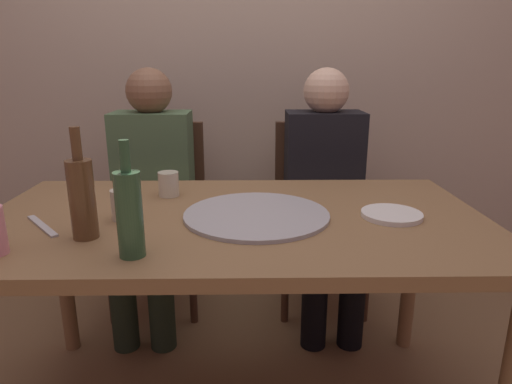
% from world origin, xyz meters
% --- Properties ---
extents(back_wall, '(6.00, 0.10, 2.60)m').
position_xyz_m(back_wall, '(0.00, 1.26, 1.30)').
color(back_wall, '#BCA893').
rests_on(back_wall, ground_plane).
extents(dining_table, '(1.56, 0.85, 0.73)m').
position_xyz_m(dining_table, '(0.00, 0.00, 0.65)').
color(dining_table, olive).
rests_on(dining_table, ground_plane).
extents(pizza_tray, '(0.45, 0.45, 0.01)m').
position_xyz_m(pizza_tray, '(0.07, -0.02, 0.74)').
color(pizza_tray, '#ADADB2').
rests_on(pizza_tray, dining_table).
extents(wine_bottle, '(0.06, 0.06, 0.29)m').
position_xyz_m(wine_bottle, '(-0.24, -0.30, 0.84)').
color(wine_bottle, '#2D5133').
rests_on(wine_bottle, dining_table).
extents(beer_bottle, '(0.07, 0.07, 0.30)m').
position_xyz_m(beer_bottle, '(-0.40, -0.18, 0.85)').
color(beer_bottle, brown).
rests_on(beer_bottle, dining_table).
extents(tumbler_near, '(0.07, 0.07, 0.09)m').
position_xyz_m(tumbler_near, '(-0.24, 0.21, 0.77)').
color(tumbler_near, beige).
rests_on(tumbler_near, dining_table).
extents(tumbler_far, '(0.07, 0.07, 0.09)m').
position_xyz_m(tumbler_far, '(-0.34, -0.03, 0.78)').
color(tumbler_far, beige).
rests_on(tumbler_far, dining_table).
extents(plate_stack, '(0.19, 0.19, 0.02)m').
position_xyz_m(plate_stack, '(0.49, -0.03, 0.74)').
color(plate_stack, white).
rests_on(plate_stack, dining_table).
extents(table_knife, '(0.16, 0.18, 0.01)m').
position_xyz_m(table_knife, '(-0.56, -0.10, 0.73)').
color(table_knife, '#B7B7BC').
rests_on(table_knife, dining_table).
extents(chair_left, '(0.44, 0.44, 0.90)m').
position_xyz_m(chair_left, '(-0.41, 0.83, 0.51)').
color(chair_left, '#472D1E').
rests_on(chair_left, ground_plane).
extents(chair_right, '(0.44, 0.44, 0.90)m').
position_xyz_m(chair_right, '(0.40, 0.83, 0.51)').
color(chair_right, '#472D1E').
rests_on(chair_right, ground_plane).
extents(guest_in_sweater, '(0.36, 0.56, 1.17)m').
position_xyz_m(guest_in_sweater, '(-0.41, 0.68, 0.64)').
color(guest_in_sweater, '#4C6B47').
rests_on(guest_in_sweater, ground_plane).
extents(guest_in_beanie, '(0.36, 0.56, 1.17)m').
position_xyz_m(guest_in_beanie, '(0.40, 0.68, 0.64)').
color(guest_in_beanie, black).
rests_on(guest_in_beanie, ground_plane).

